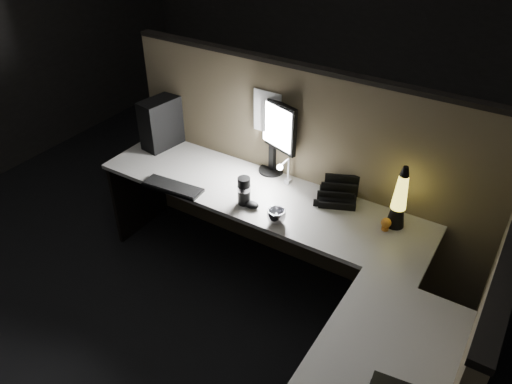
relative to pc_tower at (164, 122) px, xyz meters
The scene contains 16 objects.
floor 1.64m from the pc_tower, 35.50° to the right, with size 6.00×6.00×0.00m, color black.
room_shell 1.53m from the pc_tower, 35.50° to the right, with size 6.00×6.00×6.00m.
partition_back 1.13m from the pc_tower, ahead, with size 2.66×0.06×1.50m, color brown.
partition_right 2.54m from the pc_tower, 15.80° to the right, with size 0.06×1.66×1.50m, color brown.
desk 1.43m from the pc_tower, 22.65° to the right, with size 2.60×1.60×0.73m.
pc_tower is the anchor object (origin of this frame).
monitor 0.90m from the pc_tower, ahead, with size 0.41×0.19×0.54m.
keyboard 0.65m from the pc_tower, 45.74° to the right, with size 0.42×0.14×0.02m, color black.
mouse 1.07m from the pc_tower, 19.19° to the right, with size 0.10×0.07×0.04m, color black.
clip_lamp 1.06m from the pc_tower, ahead, with size 0.04×0.16×0.21m.
organizer 1.44m from the pc_tower, ahead, with size 0.30×0.28×0.18m.
lava_lamp 1.83m from the pc_tower, ahead, with size 0.11×0.11×0.41m.
travel_mug 1.00m from the pc_tower, 19.74° to the right, with size 0.09×0.09×0.19m, color black.
steel_mug 1.28m from the pc_tower, 18.23° to the right, with size 0.12×0.12×0.09m, color silver.
figurine 1.80m from the pc_tower, ahead, with size 0.06×0.06×0.06m, color orange.
pinned_paper 0.88m from the pc_tower, ahead, with size 0.21×0.00×0.30m, color white.
Camera 1 is at (1.26, -1.71, 2.61)m, focal length 35.00 mm.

